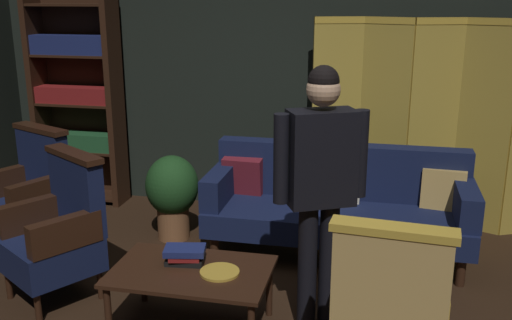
{
  "coord_description": "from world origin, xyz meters",
  "views": [
    {
      "loc": [
        0.86,
        -3.1,
        2.09
      ],
      "look_at": [
        0.0,
        0.8,
        0.95
      ],
      "focal_mm": 40.85,
      "sensor_mm": 36.0,
      "label": 1
    }
  ],
  "objects": [
    {
      "name": "back_wall",
      "position": [
        0.0,
        2.45,
        1.4
      ],
      "size": [
        7.2,
        0.1,
        2.8
      ],
      "primitive_type": "cube",
      "color": "black",
      "rests_on": "ground_plane"
    },
    {
      "name": "folding_screen",
      "position": [
        1.31,
        2.22,
        0.99
      ],
      "size": [
        2.15,
        0.23,
        1.9
      ],
      "color": "#B29338",
      "rests_on": "ground_plane"
    },
    {
      "name": "bookshelf",
      "position": [
        -2.15,
        2.2,
        1.07
      ],
      "size": [
        0.9,
        0.32,
        2.05
      ],
      "color": "black",
      "rests_on": "ground_plane"
    },
    {
      "name": "velvet_couch",
      "position": [
        0.55,
        1.45,
        0.45
      ],
      "size": [
        2.12,
        0.78,
        0.88
      ],
      "color": "black",
      "rests_on": "ground_plane"
    },
    {
      "name": "coffee_table",
      "position": [
        -0.26,
        0.07,
        0.37
      ],
      "size": [
        1.0,
        0.64,
        0.42
      ],
      "color": "black",
      "rests_on": "ground_plane"
    },
    {
      "name": "armchair_gilt_accent",
      "position": [
        0.96,
        -0.31,
        0.49
      ],
      "size": [
        0.63,
        0.62,
        1.04
      ],
      "color": "gold",
      "rests_on": "ground_plane"
    },
    {
      "name": "armchair_wing_left",
      "position": [
        -1.96,
        0.94,
        0.49
      ],
      "size": [
        0.77,
        0.76,
        1.04
      ],
      "color": "black",
      "rests_on": "ground_plane"
    },
    {
      "name": "armchair_wing_right",
      "position": [
        -1.3,
        0.29,
        0.49
      ],
      "size": [
        0.8,
        0.8,
        1.04
      ],
      "color": "black",
      "rests_on": "ground_plane"
    },
    {
      "name": "standing_figure",
      "position": [
        0.52,
        0.25,
        1.03
      ],
      "size": [
        0.54,
        0.36,
        1.7
      ],
      "color": "black",
      "rests_on": "ground_plane"
    },
    {
      "name": "potted_plant",
      "position": [
        -0.89,
        1.44,
        0.43
      ],
      "size": [
        0.46,
        0.46,
        0.75
      ],
      "color": "brown",
      "rests_on": "ground_plane"
    },
    {
      "name": "book_black_cloth",
      "position": [
        -0.32,
        0.15,
        0.44
      ],
      "size": [
        0.26,
        0.17,
        0.04
      ],
      "primitive_type": "cube",
      "rotation": [
        0.0,
        0.0,
        0.11
      ],
      "color": "black",
      "rests_on": "coffee_table"
    },
    {
      "name": "book_red_leather",
      "position": [
        -0.32,
        0.15,
        0.47
      ],
      "size": [
        0.22,
        0.19,
        0.03
      ],
      "primitive_type": "cube",
      "rotation": [
        0.0,
        0.0,
        0.2
      ],
      "color": "maroon",
      "rests_on": "book_black_cloth"
    },
    {
      "name": "book_navy_cloth",
      "position": [
        -0.32,
        0.15,
        0.51
      ],
      "size": [
        0.29,
        0.21,
        0.04
      ],
      "primitive_type": "cube",
      "rotation": [
        0.0,
        0.0,
        0.19
      ],
      "color": "navy",
      "rests_on": "book_red_leather"
    },
    {
      "name": "brass_tray",
      "position": [
        -0.07,
        0.06,
        0.43
      ],
      "size": [
        0.25,
        0.25,
        0.02
      ],
      "primitive_type": "cylinder",
      "color": "gold",
      "rests_on": "coffee_table"
    }
  ]
}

